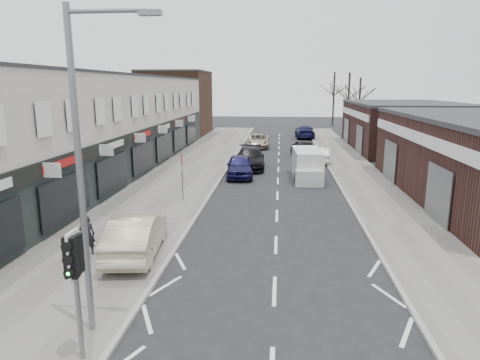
% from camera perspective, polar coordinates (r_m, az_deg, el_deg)
% --- Properties ---
extents(ground, '(160.00, 160.00, 0.00)m').
position_cam_1_polar(ground, '(12.21, 4.48, -18.73)').
color(ground, black).
rests_on(ground, ground).
extents(pavement_left, '(5.50, 64.00, 0.12)m').
position_cam_1_polar(pavement_left, '(33.74, -6.42, 1.70)').
color(pavement_left, slate).
rests_on(pavement_left, ground).
extents(pavement_right, '(3.50, 64.00, 0.12)m').
position_cam_1_polar(pavement_right, '(33.53, 15.00, 1.28)').
color(pavement_right, slate).
rests_on(pavement_right, ground).
extents(shop_terrace_left, '(8.00, 41.00, 7.10)m').
position_cam_1_polar(shop_terrace_left, '(33.00, -19.11, 6.97)').
color(shop_terrace_left, beige).
rests_on(shop_terrace_left, ground).
extents(brick_block_far, '(8.00, 10.00, 8.00)m').
position_cam_1_polar(brick_block_far, '(57.13, -8.53, 10.00)').
color(brick_block_far, '#462B1E').
rests_on(brick_block_far, ground).
extents(right_unit_far, '(10.00, 16.00, 4.50)m').
position_cam_1_polar(right_unit_far, '(46.33, 21.03, 6.60)').
color(right_unit_far, '#3B1F1A').
rests_on(right_unit_far, ground).
extents(tree_far_a, '(3.60, 3.60, 8.00)m').
position_cam_1_polar(tree_far_a, '(59.46, 14.03, 5.99)').
color(tree_far_a, '#382D26').
rests_on(tree_far_a, ground).
extents(tree_far_b, '(3.60, 3.60, 7.50)m').
position_cam_1_polar(tree_far_b, '(65.76, 15.43, 6.50)').
color(tree_far_b, '#382D26').
rests_on(tree_far_b, ground).
extents(tree_far_c, '(3.60, 3.60, 8.50)m').
position_cam_1_polar(tree_far_c, '(71.23, 12.21, 7.09)').
color(tree_far_c, '#382D26').
rests_on(tree_far_c, ground).
extents(traffic_light, '(0.28, 0.60, 3.10)m').
position_cam_1_polar(traffic_light, '(10.31, -21.21, -10.66)').
color(traffic_light, slate).
rests_on(traffic_light, pavement_left).
extents(street_lamp, '(2.23, 0.22, 8.00)m').
position_cam_1_polar(street_lamp, '(10.82, -19.89, 2.70)').
color(street_lamp, slate).
rests_on(street_lamp, pavement_left).
extents(warning_sign, '(0.12, 0.80, 2.70)m').
position_cam_1_polar(warning_sign, '(23.41, -7.65, 2.23)').
color(warning_sign, slate).
rests_on(warning_sign, pavement_left).
extents(white_van, '(2.02, 5.22, 2.00)m').
position_cam_1_polar(white_van, '(29.95, 8.96, 1.98)').
color(white_van, silver).
rests_on(white_van, ground).
extents(sedan_on_pavement, '(2.17, 4.85, 1.55)m').
position_cam_1_polar(sedan_on_pavement, '(16.54, -13.66, -7.04)').
color(sedan_on_pavement, '#B6AE92').
rests_on(sedan_on_pavement, pavement_left).
extents(pedestrian, '(0.65, 0.55, 1.50)m').
position_cam_1_polar(pedestrian, '(17.05, -19.69, -6.92)').
color(pedestrian, black).
rests_on(pedestrian, pavement_left).
extents(parked_car_left_a, '(2.22, 4.66, 1.54)m').
position_cam_1_polar(parked_car_left_a, '(30.20, -0.05, 1.87)').
color(parked_car_left_a, '#151440').
rests_on(parked_car_left_a, ground).
extents(parked_car_left_b, '(2.48, 5.52, 1.57)m').
position_cam_1_polar(parked_car_left_b, '(33.38, 1.37, 2.92)').
color(parked_car_left_b, black).
rests_on(parked_car_left_b, ground).
extents(parked_car_left_c, '(2.40, 5.05, 1.39)m').
position_cam_1_polar(parked_car_left_c, '(44.84, 2.41, 5.25)').
color(parked_car_left_c, '#AB9D88').
rests_on(parked_car_left_c, ground).
extents(parked_car_right_a, '(1.64, 3.97, 1.28)m').
position_cam_1_polar(parked_car_right_a, '(36.43, 10.70, 3.28)').
color(parked_car_right_a, silver).
rests_on(parked_car_right_a, ground).
extents(parked_car_right_b, '(2.34, 4.81, 1.58)m').
position_cam_1_polar(parked_car_right_b, '(39.36, 8.42, 4.26)').
color(parked_car_right_b, black).
rests_on(parked_car_right_b, ground).
extents(parked_car_right_c, '(2.34, 5.46, 1.57)m').
position_cam_1_polar(parked_car_right_c, '(53.50, 8.63, 6.38)').
color(parked_car_right_c, '#14153F').
rests_on(parked_car_right_c, ground).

